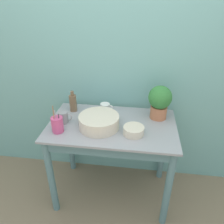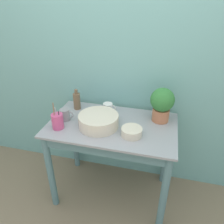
{
  "view_description": "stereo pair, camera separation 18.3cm",
  "coord_description": "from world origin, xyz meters",
  "px_view_note": "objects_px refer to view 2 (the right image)",
  "views": [
    {
      "loc": [
        0.21,
        -1.25,
        1.85
      ],
      "look_at": [
        0.0,
        0.33,
        0.95
      ],
      "focal_mm": 35.0,
      "sensor_mm": 36.0,
      "label": 1
    },
    {
      "loc": [
        0.39,
        -1.21,
        1.85
      ],
      "look_at": [
        0.0,
        0.33,
        0.95
      ],
      "focal_mm": 35.0,
      "sensor_mm": 36.0,
      "label": 2
    }
  ],
  "objects_px": {
    "potted_plant": "(162,103)",
    "mug_white": "(108,107)",
    "bowl_small_cream": "(132,132)",
    "bowl_wash_large": "(99,121)",
    "bottle_tall": "(77,101)",
    "utensil_cup": "(58,121)",
    "mug_grey": "(65,115)"
  },
  "relations": [
    {
      "from": "bottle_tall",
      "to": "utensil_cup",
      "type": "xyz_separation_m",
      "value": [
        -0.03,
        -0.36,
        -0.02
      ]
    },
    {
      "from": "bowl_wash_large",
      "to": "mug_grey",
      "type": "xyz_separation_m",
      "value": [
        -0.32,
        0.03,
        -0.0
      ]
    },
    {
      "from": "potted_plant",
      "to": "bowl_wash_large",
      "type": "xyz_separation_m",
      "value": [
        -0.5,
        -0.23,
        -0.12
      ]
    },
    {
      "from": "potted_plant",
      "to": "mug_white",
      "type": "bearing_deg",
      "value": 174.52
    },
    {
      "from": "bowl_wash_large",
      "to": "bowl_small_cream",
      "type": "bearing_deg",
      "value": -12.06
    },
    {
      "from": "bottle_tall",
      "to": "utensil_cup",
      "type": "distance_m",
      "value": 0.36
    },
    {
      "from": "bowl_wash_large",
      "to": "utensil_cup",
      "type": "distance_m",
      "value": 0.34
    },
    {
      "from": "bowl_wash_large",
      "to": "mug_white",
      "type": "height_order",
      "value": "bowl_wash_large"
    },
    {
      "from": "bottle_tall",
      "to": "mug_white",
      "type": "relative_size",
      "value": 1.66
    },
    {
      "from": "mug_white",
      "to": "utensil_cup",
      "type": "height_order",
      "value": "utensil_cup"
    },
    {
      "from": "potted_plant",
      "to": "mug_white",
      "type": "distance_m",
      "value": 0.51
    },
    {
      "from": "bowl_wash_large",
      "to": "utensil_cup",
      "type": "bearing_deg",
      "value": -161.46
    },
    {
      "from": "mug_white",
      "to": "mug_grey",
      "type": "xyz_separation_m",
      "value": [
        -0.33,
        -0.24,
        0.01
      ]
    },
    {
      "from": "potted_plant",
      "to": "mug_white",
      "type": "height_order",
      "value": "potted_plant"
    },
    {
      "from": "potted_plant",
      "to": "bowl_wash_large",
      "type": "distance_m",
      "value": 0.56
    },
    {
      "from": "bowl_wash_large",
      "to": "bottle_tall",
      "type": "height_order",
      "value": "bottle_tall"
    },
    {
      "from": "bottle_tall",
      "to": "bowl_small_cream",
      "type": "height_order",
      "value": "bottle_tall"
    },
    {
      "from": "utensil_cup",
      "to": "mug_grey",
      "type": "bearing_deg",
      "value": 88.77
    },
    {
      "from": "mug_white",
      "to": "bowl_small_cream",
      "type": "distance_m",
      "value": 0.44
    },
    {
      "from": "bowl_small_cream",
      "to": "potted_plant",
      "type": "bearing_deg",
      "value": 54.52
    },
    {
      "from": "bowl_wash_large",
      "to": "mug_white",
      "type": "distance_m",
      "value": 0.27
    },
    {
      "from": "bowl_small_cream",
      "to": "utensil_cup",
      "type": "relative_size",
      "value": 0.7
    },
    {
      "from": "mug_white",
      "to": "mug_grey",
      "type": "relative_size",
      "value": 0.98
    },
    {
      "from": "bowl_small_cream",
      "to": "mug_white",
      "type": "bearing_deg",
      "value": 130.32
    },
    {
      "from": "potted_plant",
      "to": "bowl_wash_large",
      "type": "relative_size",
      "value": 0.9
    },
    {
      "from": "potted_plant",
      "to": "bowl_small_cream",
      "type": "xyz_separation_m",
      "value": [
        -0.21,
        -0.29,
        -0.14
      ]
    },
    {
      "from": "potted_plant",
      "to": "bottle_tall",
      "type": "distance_m",
      "value": 0.8
    },
    {
      "from": "mug_grey",
      "to": "utensil_cup",
      "type": "relative_size",
      "value": 0.52
    },
    {
      "from": "potted_plant",
      "to": "mug_grey",
      "type": "bearing_deg",
      "value": -166.46
    },
    {
      "from": "bowl_wash_large",
      "to": "bowl_small_cream",
      "type": "relative_size",
      "value": 2.01
    },
    {
      "from": "mug_grey",
      "to": "mug_white",
      "type": "bearing_deg",
      "value": 36.78
    },
    {
      "from": "bottle_tall",
      "to": "utensil_cup",
      "type": "relative_size",
      "value": 0.85
    }
  ]
}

